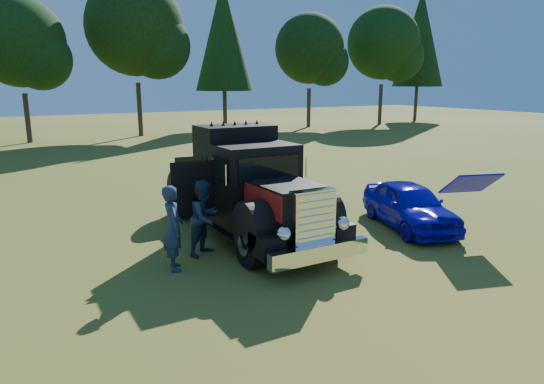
{
  "coord_description": "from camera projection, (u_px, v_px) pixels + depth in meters",
  "views": [
    {
      "loc": [
        -6.02,
        -8.69,
        4.17
      ],
      "look_at": [
        -0.04,
        1.82,
        1.43
      ],
      "focal_mm": 32.0,
      "sensor_mm": 36.0,
      "label": 1
    }
  ],
  "objects": [
    {
      "name": "ground",
      "position": [
        312.0,
        267.0,
        11.19
      ],
      "size": [
        120.0,
        120.0,
        0.0
      ],
      "primitive_type": "plane",
      "color": "#3E5418",
      "rests_on": "ground"
    },
    {
      "name": "treeline",
      "position": [
        44.0,
        27.0,
        31.48
      ],
      "size": [
        72.1,
        24.04,
        13.84
      ],
      "color": "#2D2116",
      "rests_on": "ground"
    },
    {
      "name": "diamond_t_truck",
      "position": [
        249.0,
        191.0,
        13.16
      ],
      "size": [
        3.38,
        7.16,
        3.0
      ],
      "color": "black",
      "rests_on": "ground"
    },
    {
      "name": "hotrod_coupe",
      "position": [
        410.0,
        205.0,
        14.13
      ],
      "size": [
        2.69,
        4.37,
        1.89
      ],
      "color": "#10079B",
      "rests_on": "ground"
    },
    {
      "name": "spectator_near",
      "position": [
        173.0,
        228.0,
        10.86
      ],
      "size": [
        0.6,
        0.79,
        1.96
      ],
      "primitive_type": "imported",
      "rotation": [
        0.0,
        0.0,
        1.37
      ],
      "color": "#22334F",
      "rests_on": "ground"
    },
    {
      "name": "spectator_far",
      "position": [
        205.0,
        218.0,
        11.87
      ],
      "size": [
        1.14,
        1.07,
        1.86
      ],
      "primitive_type": "imported",
      "rotation": [
        0.0,
        0.0,
        0.53
      ],
      "color": "#1C2B42",
      "rests_on": "ground"
    }
  ]
}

